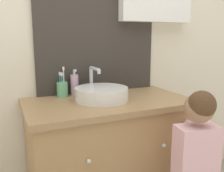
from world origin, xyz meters
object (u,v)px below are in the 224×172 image
object	(u,v)px
toothbrush_holder	(62,89)
child_figure	(195,168)
soap_dispenser	(75,85)
sink_basin	(101,93)

from	to	relation	value
toothbrush_holder	child_figure	xyz separation A→B (m)	(0.54, -0.69, -0.34)
toothbrush_holder	soap_dispenser	bearing A→B (deg)	8.62
soap_dispenser	child_figure	size ratio (longest dim) A/B	0.18
child_figure	soap_dispenser	bearing A→B (deg)	122.53
sink_basin	toothbrush_holder	xyz separation A→B (m)	(-0.20, 0.19, 0.01)
toothbrush_holder	soap_dispenser	size ratio (longest dim) A/B	1.12
toothbrush_holder	soap_dispenser	distance (m)	0.09
sink_basin	soap_dispenser	distance (m)	0.24
child_figure	sink_basin	bearing A→B (deg)	123.93
toothbrush_holder	child_figure	size ratio (longest dim) A/B	0.21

